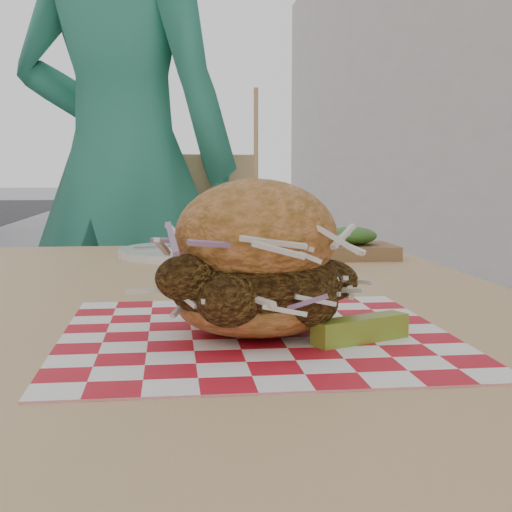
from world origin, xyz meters
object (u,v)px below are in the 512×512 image
Objects in this scene: patio_chair at (179,302)px; diner at (122,166)px; patio_table at (204,354)px; sandwich at (256,267)px.

diner is at bearing 128.47° from patio_chair.
diner reaches higher than patio_table.
diner is 1.19m from patio_table.
sandwich is (0.21, -1.39, -0.10)m from diner.
sandwich reaches higher than patio_chair.
patio_table is at bearing 99.27° from sandwich.
patio_chair is 1.28m from sandwich.
diner is 0.42m from patio_chair.
patio_table is at bearing -99.65° from patio_chair.
sandwich is at bearing -98.08° from patio_chair.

